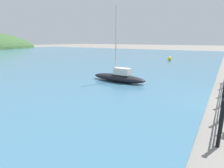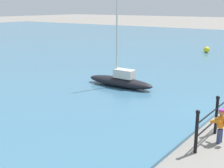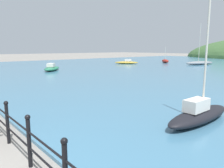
# 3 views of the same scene
# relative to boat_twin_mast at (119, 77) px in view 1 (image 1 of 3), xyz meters

# --- Properties ---
(boat_twin_mast) EXTENTS (0.87, 3.51, 4.31)m
(boat_twin_mast) POSITION_rel_boat_twin_mast_xyz_m (0.00, 0.00, 0.00)
(boat_twin_mast) COLOR black
(boat_twin_mast) RESTS_ON water
(mooring_buoy) EXTENTS (0.50, 0.50, 0.50)m
(mooring_buoy) POSITION_rel_boat_twin_mast_xyz_m (13.19, 0.54, -0.05)
(mooring_buoy) COLOR yellow
(mooring_buoy) RESTS_ON water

